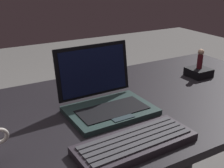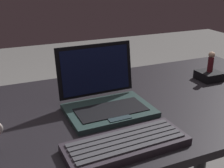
{
  "view_description": "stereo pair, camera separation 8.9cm",
  "coord_description": "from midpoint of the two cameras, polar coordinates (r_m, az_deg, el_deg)",
  "views": [
    {
      "loc": [
        -0.39,
        -0.74,
        1.17
      ],
      "look_at": [
        0.02,
        -0.02,
        0.83
      ],
      "focal_mm": 45.8,
      "sensor_mm": 36.0,
      "label": 1
    },
    {
      "loc": [
        -0.3,
        -0.78,
        1.17
      ],
      "look_at": [
        0.02,
        -0.02,
        0.83
      ],
      "focal_mm": 45.8,
      "sensor_mm": 36.0,
      "label": 2
    }
  ],
  "objects": [
    {
      "name": "figurine",
      "position": [
        1.23,
        15.24,
        4.95
      ],
      "size": [
        0.03,
        0.03,
        0.08
      ],
      "color": "#58171F",
      "rests_on": "figurine_stand"
    },
    {
      "name": "desk",
      "position": [
        1.0,
        -4.35,
        -11.91
      ],
      "size": [
        1.54,
        0.67,
        0.75
      ],
      "color": "black",
      "rests_on": "ground"
    },
    {
      "name": "figurine_stand",
      "position": [
        1.25,
        14.97,
        2.24
      ],
      "size": [
        0.09,
        0.09,
        0.03
      ],
      "primitive_type": "cube",
      "color": "black",
      "rests_on": "desk"
    },
    {
      "name": "external_keyboard",
      "position": [
        0.74,
        1.18,
        -11.8
      ],
      "size": [
        0.32,
        0.13,
        0.03
      ],
      "color": "#2B242C",
      "rests_on": "desk"
    },
    {
      "name": "laptop_front",
      "position": [
        0.91,
        -4.12,
        -2.86
      ],
      "size": [
        0.27,
        0.22,
        0.2
      ],
      "color": "#233533",
      "rests_on": "desk"
    }
  ]
}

